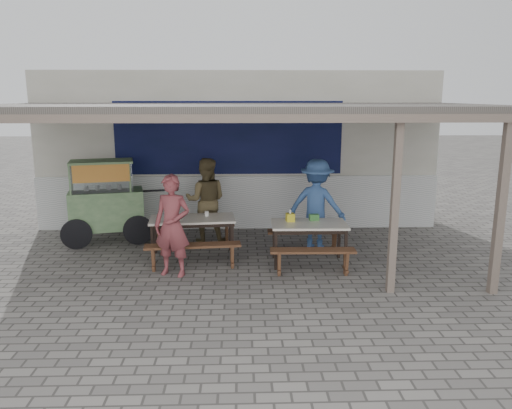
{
  "coord_description": "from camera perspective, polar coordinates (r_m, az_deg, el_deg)",
  "views": [
    {
      "loc": [
        0.06,
        -8.07,
        2.96
      ],
      "look_at": [
        0.34,
        0.9,
        1.0
      ],
      "focal_mm": 35.0,
      "sensor_mm": 36.0,
      "label": 1
    }
  ],
  "objects": [
    {
      "name": "back_wall",
      "position": [
        11.71,
        -2.08,
        6.24
      ],
      "size": [
        9.0,
        1.28,
        3.5
      ],
      "color": "silver",
      "rests_on": "ground"
    },
    {
      "name": "patron_right_table",
      "position": [
        9.81,
        6.94,
        0.02
      ],
      "size": [
        1.31,
        1.04,
        1.77
      ],
      "primitive_type": "imported",
      "rotation": [
        0.0,
        0.0,
        2.75
      ],
      "color": "#3B5F9C",
      "rests_on": "ground"
    },
    {
      "name": "bench_left_street",
      "position": [
        8.72,
        -7.22,
        -5.21
      ],
      "size": [
        1.67,
        0.43,
        0.45
      ],
      "rotation": [
        0.0,
        0.0,
        0.09
      ],
      "color": "brown",
      "rests_on": "ground"
    },
    {
      "name": "donation_box",
      "position": [
        9.09,
        6.64,
        -1.46
      ],
      "size": [
        0.18,
        0.13,
        0.11
      ],
      "primitive_type": "cube",
      "rotation": [
        0.0,
        0.0,
        0.1
      ],
      "color": "#387735",
      "rests_on": "table_right"
    },
    {
      "name": "patron_wall_side",
      "position": [
        10.22,
        -5.73,
        0.46
      ],
      "size": [
        0.87,
        0.69,
        1.74
      ],
      "primitive_type": "imported",
      "rotation": [
        0.0,
        0.0,
        3.1
      ],
      "color": "brown",
      "rests_on": "ground"
    },
    {
      "name": "warung_roof",
      "position": [
        8.97,
        -2.1,
        10.76
      ],
      "size": [
        9.0,
        4.21,
        2.81
      ],
      "color": "#534E47",
      "rests_on": "ground"
    },
    {
      "name": "table_right",
      "position": [
        8.91,
        6.07,
        -2.61
      ],
      "size": [
        1.34,
        0.79,
        0.75
      ],
      "rotation": [
        0.0,
        0.0,
        -0.02
      ],
      "color": "silver",
      "rests_on": "ground"
    },
    {
      "name": "patron_street_side",
      "position": [
        8.37,
        -9.54,
        -2.4
      ],
      "size": [
        0.71,
        0.57,
        1.71
      ],
      "primitive_type": "imported",
      "rotation": [
        0.0,
        0.0,
        -0.29
      ],
      "color": "brown",
      "rests_on": "ground"
    },
    {
      "name": "ground",
      "position": [
        8.59,
        -2.09,
        -7.82
      ],
      "size": [
        60.0,
        60.0,
        0.0
      ],
      "primitive_type": "plane",
      "color": "slate",
      "rests_on": "ground"
    },
    {
      "name": "bench_right_street",
      "position": [
        8.44,
        6.49,
        -5.86
      ],
      "size": [
        1.43,
        0.31,
        0.45
      ],
      "rotation": [
        0.0,
        0.0,
        -0.02
      ],
      "color": "brown",
      "rests_on": "ground"
    },
    {
      "name": "condiment_jar",
      "position": [
        9.4,
        -5.66,
        -1.05
      ],
      "size": [
        0.08,
        0.08,
        0.09
      ],
      "primitive_type": "cylinder",
      "color": "white",
      "rests_on": "table_left"
    },
    {
      "name": "tissue_box",
      "position": [
        8.98,
        3.93,
        -1.47
      ],
      "size": [
        0.16,
        0.16,
        0.14
      ],
      "primitive_type": "cube",
      "rotation": [
        0.0,
        0.0,
        0.13
      ],
      "color": "gold",
      "rests_on": "table_right"
    },
    {
      "name": "condiment_bowl",
      "position": [
        9.26,
        -8.74,
        -1.49
      ],
      "size": [
        0.19,
        0.19,
        0.04
      ],
      "primitive_type": "imported",
      "rotation": [
        0.0,
        0.0,
        -0.12
      ],
      "color": "silver",
      "rests_on": "table_left"
    },
    {
      "name": "bench_left_wall",
      "position": [
        10.07,
        -7.23,
        -2.82
      ],
      "size": [
        1.67,
        0.43,
        0.45
      ],
      "rotation": [
        0.0,
        0.0,
        0.09
      ],
      "color": "brown",
      "rests_on": "ground"
    },
    {
      "name": "bench_right_wall",
      "position": [
        9.57,
        5.62,
        -3.64
      ],
      "size": [
        1.43,
        0.31,
        0.45
      ],
      "rotation": [
        0.0,
        0.0,
        -0.02
      ],
      "color": "brown",
      "rests_on": "ground"
    },
    {
      "name": "vendor_cart",
      "position": [
        10.62,
        -16.83,
        0.71
      ],
      "size": [
        2.0,
        1.16,
        1.69
      ],
      "rotation": [
        0.0,
        0.0,
        0.23
      ],
      "color": "#7FA16B",
      "rests_on": "ground"
    },
    {
      "name": "table_left",
      "position": [
        9.31,
        -7.28,
        -1.98
      ],
      "size": [
        1.62,
        0.88,
        0.75
      ],
      "rotation": [
        0.0,
        0.0,
        0.09
      ],
      "color": "silver",
      "rests_on": "ground"
    }
  ]
}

